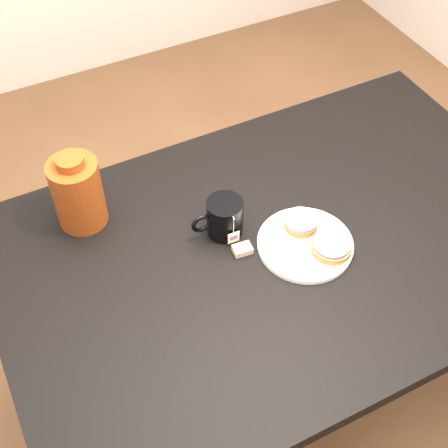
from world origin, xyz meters
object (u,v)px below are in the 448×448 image
(bagel_front, at_px, (332,246))
(bagel_back, at_px, (301,222))
(teabag_pouch, at_px, (242,249))
(plate, at_px, (305,244))
(bagel_package, at_px, (78,192))
(mug, at_px, (224,217))
(table, at_px, (281,262))

(bagel_front, bearing_deg, bagel_back, 104.48)
(bagel_front, distance_m, teabag_pouch, 0.21)
(bagel_back, xyz_separation_m, bagel_front, (0.03, -0.10, -0.00))
(plate, relative_size, bagel_back, 1.94)
(bagel_front, xyz_separation_m, teabag_pouch, (-0.19, 0.10, -0.02))
(bagel_package, bearing_deg, plate, -36.00)
(plate, relative_size, bagel_package, 1.12)
(bagel_front, xyz_separation_m, bagel_package, (-0.50, 0.38, 0.07))
(bagel_package, bearing_deg, mug, -33.37)
(teabag_pouch, bearing_deg, bagel_front, -27.93)
(plate, bearing_deg, teabag_pouch, 159.90)
(plate, bearing_deg, bagel_front, -47.27)
(plate, relative_size, bagel_front, 1.69)
(bagel_front, bearing_deg, table, 135.46)
(table, relative_size, plate, 5.97)
(bagel_back, relative_size, bagel_package, 0.58)
(mug, bearing_deg, bagel_front, -40.00)
(teabag_pouch, bearing_deg, table, -9.50)
(bagel_back, distance_m, teabag_pouch, 0.16)
(bagel_front, bearing_deg, plate, 132.73)
(plate, height_order, teabag_pouch, teabag_pouch)
(plate, distance_m, bagel_front, 0.07)
(table, bearing_deg, plate, -41.31)
(bagel_front, relative_size, bagel_package, 0.67)
(bagel_back, bearing_deg, bagel_front, -75.52)
(bagel_front, bearing_deg, bagel_package, 142.85)
(plate, xyz_separation_m, bagel_package, (-0.45, 0.33, 0.09))
(table, bearing_deg, teabag_pouch, 170.50)
(bagel_back, distance_m, bagel_front, 0.10)
(bagel_back, relative_size, mug, 0.89)
(table, relative_size, bagel_package, 6.69)
(table, bearing_deg, bagel_package, 144.56)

